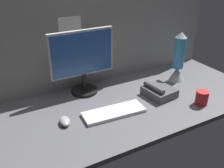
{
  "coord_description": "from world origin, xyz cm",
  "views": [
    {
      "loc": [
        -75.59,
        -118.48,
        82.89
      ],
      "look_at": [
        -7.73,
        0.0,
        14.0
      ],
      "focal_mm": 40.59,
      "sensor_mm": 36.0,
      "label": 1
    }
  ],
  "objects": [
    {
      "name": "lava_lamp",
      "position": [
        48.4,
        8.98,
        15.44
      ],
      "size": [
        11.24,
        11.24,
        36.8
      ],
      "color": "#A5A5AD",
      "rests_on": "ground_plane"
    },
    {
      "name": "ground_plane",
      "position": [
        0.0,
        0.0,
        -1.5
      ],
      "size": [
        180.0,
        80.0,
        3.0
      ],
      "primitive_type": "cube",
      "color": "#515156"
    },
    {
      "name": "cubicle_wall_back",
      "position": [
        -0.04,
        37.49,
        34.78
      ],
      "size": [
        180.0,
        5.5,
        69.54
      ],
      "color": "gray",
      "rests_on": "ground_plane"
    },
    {
      "name": "desk_phone",
      "position": [
        21.79,
        -4.12,
        3.19
      ],
      "size": [
        19.05,
        20.81,
        8.8
      ],
      "color": "#4C4C51",
      "rests_on": "ground_plane"
    },
    {
      "name": "keyboard",
      "position": [
        -14.71,
        -8.85,
        1.0
      ],
      "size": [
        37.81,
        15.52,
        2.0
      ],
      "primitive_type": "cube",
      "rotation": [
        0.0,
        0.0,
        -0.07
      ],
      "color": "silver",
      "rests_on": "ground_plane"
    },
    {
      "name": "mouse",
      "position": [
        -43.43,
        -4.7,
        1.7
      ],
      "size": [
        7.2,
        10.44,
        3.4
      ],
      "primitive_type": "ellipsoid",
      "rotation": [
        0.0,
        0.0,
        -0.18
      ],
      "color": "#99999E",
      "rests_on": "ground_plane"
    },
    {
      "name": "monitor",
      "position": [
        -19.31,
        25.13,
        23.71
      ],
      "size": [
        43.35,
        18.0,
        42.64
      ],
      "color": "black",
      "rests_on": "ground_plane"
    },
    {
      "name": "mug_red_plastic",
      "position": [
        38.74,
        -25.22,
        4.44
      ],
      "size": [
        7.74,
        7.74,
        8.89
      ],
      "color": "red",
      "rests_on": "ground_plane"
    }
  ]
}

